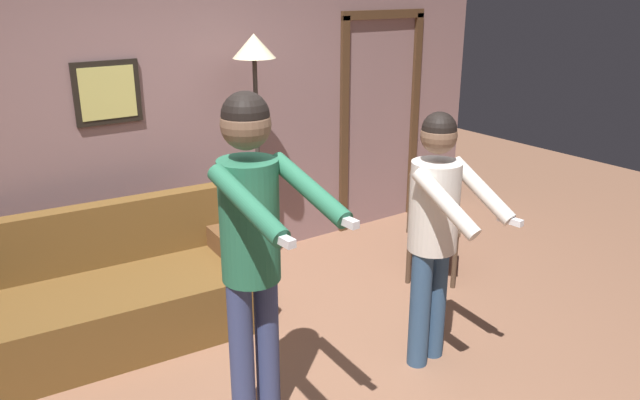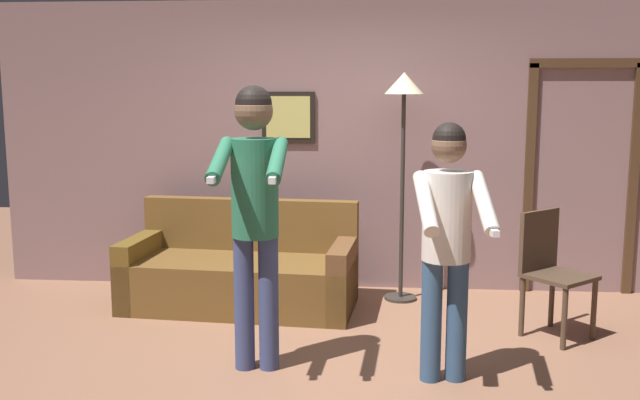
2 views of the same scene
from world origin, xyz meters
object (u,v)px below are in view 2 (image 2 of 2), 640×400
(person_standing_left, at_px, (255,198))
(couch, at_px, (241,274))
(torchiere_lamp, at_px, (404,112))
(person_standing_right, at_px, (447,230))
(dining_chair_distant, at_px, (550,266))

(person_standing_left, bearing_deg, couch, 104.74)
(torchiere_lamp, height_order, person_standing_right, torchiere_lamp)
(couch, relative_size, dining_chair_distant, 2.11)
(couch, relative_size, person_standing_right, 1.21)
(dining_chair_distant, bearing_deg, person_standing_right, -132.53)
(couch, height_order, torchiere_lamp, torchiere_lamp)
(person_standing_left, xyz_separation_m, person_standing_right, (1.20, -0.09, -0.17))
(couch, bearing_deg, dining_chair_distant, -12.21)
(torchiere_lamp, distance_m, dining_chair_distant, 1.74)
(person_standing_right, xyz_separation_m, dining_chair_distant, (0.85, 0.93, -0.44))
(person_standing_right, bearing_deg, dining_chair_distant, 47.47)
(torchiere_lamp, bearing_deg, person_standing_left, -120.75)
(torchiere_lamp, relative_size, person_standing_right, 1.21)
(couch, xyz_separation_m, person_standing_right, (1.56, -1.45, 0.69))
(person_standing_left, xyz_separation_m, dining_chair_distant, (2.05, 0.84, -0.61))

